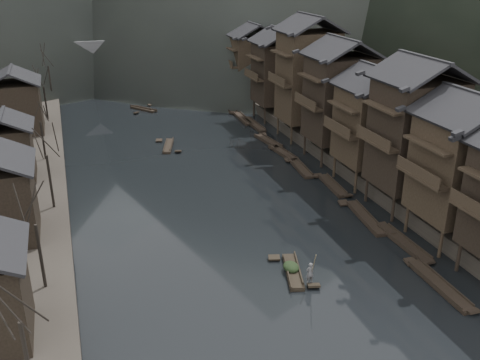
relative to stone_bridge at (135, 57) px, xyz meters
name	(u,v)px	position (x,y,z in m)	size (l,w,h in m)	color
water	(267,265)	(0.00, -72.00, -5.11)	(300.00, 300.00, 0.00)	black
right_bank	(377,103)	(35.00, -32.00, -4.21)	(40.00, 200.00, 1.80)	#2D2823
stilt_houses	(346,90)	(17.28, -52.57, 3.85)	(9.00, 67.60, 16.77)	black
left_houses	(3,149)	(-20.50, -51.88, 0.55)	(8.10, 53.20, 8.73)	black
bare_trees	(39,124)	(-17.00, -47.37, 1.58)	(3.95, 74.37, 7.91)	black
moored_sampans	(298,163)	(11.90, -51.89, -4.91)	(2.97, 61.41, 0.47)	black
midriver_boats	(155,126)	(-1.83, -30.70, -4.91)	(4.03, 25.39, 0.45)	black
stone_bridge	(135,57)	(0.00, 0.00, 0.00)	(40.00, 6.00, 9.00)	#4C4C4F
hero_sampan	(293,271)	(1.57, -73.78, -4.91)	(2.51, 5.61, 0.44)	black
cargo_heap	(291,263)	(1.50, -73.54, -4.30)	(1.23, 1.60, 0.74)	black
boatman	(310,270)	(2.10, -75.66, -3.80)	(0.64, 0.42, 1.74)	#5D5C5F
bamboo_pole	(314,236)	(2.30, -75.66, -0.89)	(0.06, 0.06, 4.69)	#8C7A51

